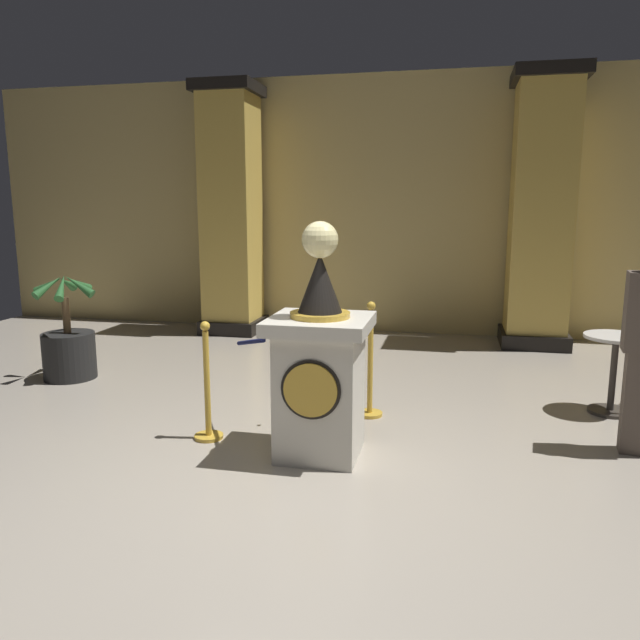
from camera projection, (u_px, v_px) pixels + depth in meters
ground_plane at (289, 476)px, 4.38m from camera, size 12.69×12.69×0.00m
back_wall at (383, 206)px, 9.21m from camera, size 12.69×0.16×3.80m
pedestal_clock at (320, 368)px, 4.66m from camera, size 0.76×0.76×1.80m
stanchion_near at (370, 376)px, 5.59m from camera, size 0.24×0.24×1.06m
stanchion_far at (208, 399)px, 5.04m from camera, size 0.24×0.24×0.99m
velvet_rope at (293, 339)px, 5.24m from camera, size 1.08×1.07×0.22m
column_left at (231, 212)px, 9.14m from camera, size 0.89×0.89×3.65m
column_right at (541, 213)px, 8.20m from camera, size 0.93×0.93×3.65m
potted_palm_left at (69, 347)px, 6.82m from camera, size 0.71×0.67×1.22m
cafe_table at (614, 364)px, 5.65m from camera, size 0.57×0.57×0.74m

